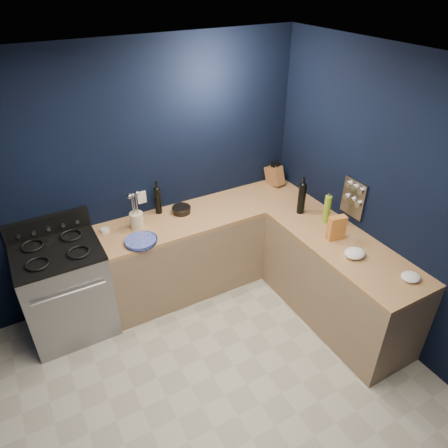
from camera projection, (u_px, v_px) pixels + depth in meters
floor at (225, 396)px, 3.52m from camera, size 3.50×3.50×0.02m
ceiling at (225, 80)px, 2.10m from camera, size 3.50×3.50×0.02m
wall_back at (139, 177)px, 4.11m from camera, size 3.50×0.02×2.60m
wall_right at (404, 213)px, 3.53m from camera, size 0.02×3.50×2.60m
cab_back at (209, 247)px, 4.58m from camera, size 2.30×0.63×0.86m
top_back at (208, 213)px, 4.34m from camera, size 2.30×0.63×0.04m
cab_right at (337, 283)px, 4.08m from camera, size 0.63×1.67×0.86m
top_right at (344, 246)px, 3.84m from camera, size 0.63×1.67×0.04m
gas_range at (67, 292)px, 3.93m from camera, size 0.76×0.66×0.92m
oven_door at (74, 313)px, 3.70m from camera, size 0.59×0.02×0.42m
cooktop at (56, 252)px, 3.67m from camera, size 0.76×0.66×0.03m
backguard at (47, 226)px, 3.84m from camera, size 0.76×0.06×0.20m
spice_panel at (354, 198)px, 3.99m from camera, size 0.02×0.28×0.38m
wall_outlet at (142, 197)px, 4.21m from camera, size 0.09×0.02×0.13m
plate_stack at (141, 241)px, 3.84m from camera, size 0.34×0.34×0.04m
ramekin at (105, 230)px, 4.00m from camera, size 0.09×0.09×0.03m
utensil_crock at (137, 220)px, 4.02m from camera, size 0.17×0.17×0.16m
wine_bottle_back at (158, 201)px, 4.23m from camera, size 0.08×0.08×0.28m
lemon_basket at (181, 210)px, 4.29m from camera, size 0.20×0.20×0.07m
knife_block at (274, 176)px, 4.79m from camera, size 0.15×0.27×0.27m
wine_bottle_right at (302, 199)px, 4.22m from camera, size 0.10×0.10×0.32m
oil_bottle at (327, 209)px, 4.08m from camera, size 0.07×0.07×0.29m
spice_jar_near at (331, 225)px, 4.00m from camera, size 0.06×0.06×0.11m
spice_jar_far at (328, 235)px, 3.88m from camera, size 0.05×0.05×0.08m
crouton_bag at (336, 228)px, 3.84m from camera, size 0.17×0.11×0.24m
towel_front at (355, 253)px, 3.65m from camera, size 0.22×0.20×0.07m
towel_end at (411, 277)px, 3.40m from camera, size 0.20×0.19×0.05m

